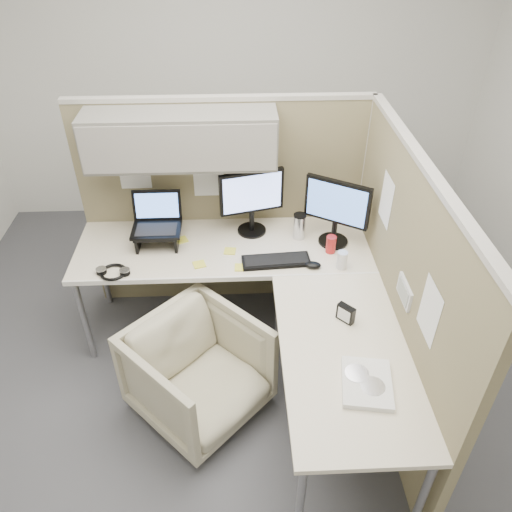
{
  "coord_description": "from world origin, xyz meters",
  "views": [
    {
      "loc": [
        -0.01,
        -2.22,
        2.69
      ],
      "look_at": [
        0.1,
        0.25,
        0.85
      ],
      "focal_mm": 35.0,
      "sensor_mm": 36.0,
      "label": 1
    }
  ],
  "objects_px": {
    "desk": "(261,289)",
    "office_chair": "(198,368)",
    "monitor_left": "(252,197)",
    "keyboard": "(276,261)"
  },
  "relations": [
    {
      "from": "desk",
      "to": "office_chair",
      "type": "xyz_separation_m",
      "value": [
        -0.39,
        -0.33,
        -0.33
      ]
    },
    {
      "from": "office_chair",
      "to": "monitor_left",
      "type": "bearing_deg",
      "value": 23.39
    },
    {
      "from": "office_chair",
      "to": "keyboard",
      "type": "distance_m",
      "value": 0.83
    },
    {
      "from": "office_chair",
      "to": "desk",
      "type": "bearing_deg",
      "value": -4.92
    },
    {
      "from": "office_chair",
      "to": "keyboard",
      "type": "height_order",
      "value": "keyboard"
    },
    {
      "from": "monitor_left",
      "to": "keyboard",
      "type": "bearing_deg",
      "value": -83.41
    },
    {
      "from": "desk",
      "to": "office_chair",
      "type": "bearing_deg",
      "value": -139.85
    },
    {
      "from": "monitor_left",
      "to": "keyboard",
      "type": "relative_size",
      "value": 1.06
    },
    {
      "from": "desk",
      "to": "monitor_left",
      "type": "xyz_separation_m",
      "value": [
        -0.03,
        0.58,
        0.32
      ]
    },
    {
      "from": "desk",
      "to": "keyboard",
      "type": "height_order",
      "value": "keyboard"
    }
  ]
}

